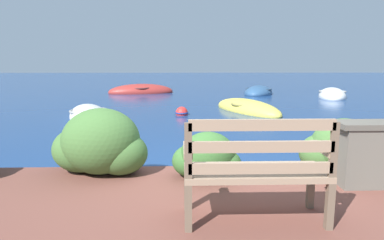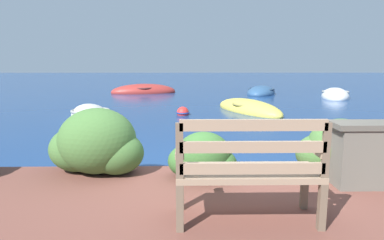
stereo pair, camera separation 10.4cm
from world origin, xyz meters
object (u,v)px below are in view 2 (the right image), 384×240
object	(u,v)px
park_bench	(249,168)
rowboat_nearest	(91,117)
mooring_buoy	(183,113)
rowboat_outer	(261,93)
rowboat_far	(335,96)
rowboat_mid	(248,110)
rowboat_distant	(144,92)

from	to	relation	value
park_bench	rowboat_nearest	distance (m)	7.24
rowboat_nearest	park_bench	bearing A→B (deg)	-175.79
park_bench	mooring_buoy	distance (m)	7.30
rowboat_nearest	rowboat_outer	distance (m)	9.24
park_bench	rowboat_far	distance (m)	13.15
rowboat_nearest	mooring_buoy	size ratio (longest dim) A/B	7.72
rowboat_mid	rowboat_far	distance (m)	5.86
park_bench	rowboat_distant	size ratio (longest dim) A/B	0.37
rowboat_far	rowboat_outer	distance (m)	3.27
rowboat_outer	mooring_buoy	bearing A→B (deg)	173.66
rowboat_outer	rowboat_far	bearing A→B (deg)	-95.34
park_bench	mooring_buoy	size ratio (longest dim) A/B	3.08
park_bench	mooring_buoy	world-z (taller)	park_bench
rowboat_nearest	rowboat_mid	size ratio (longest dim) A/B	0.94
rowboat_mid	rowboat_distant	bearing A→B (deg)	-170.78
rowboat_mid	rowboat_distant	xyz separation A→B (m)	(-4.06, 6.12, 0.01)
rowboat_outer	rowboat_distant	world-z (taller)	rowboat_distant
rowboat_nearest	rowboat_outer	bearing A→B (deg)	-63.42
rowboat_distant	mooring_buoy	xyz separation A→B (m)	(1.99, -6.79, -0.00)
rowboat_mid	rowboat_outer	world-z (taller)	rowboat_outer
rowboat_outer	mooring_buoy	xyz separation A→B (m)	(-3.66, -6.14, -0.00)
rowboat_nearest	rowboat_mid	distance (m)	4.79
rowboat_mid	rowboat_distant	size ratio (longest dim) A/B	0.99
rowboat_far	mooring_buoy	distance (m)	7.91
mooring_buoy	rowboat_distant	bearing A→B (deg)	106.35
rowboat_distant	mooring_buoy	world-z (taller)	rowboat_distant
mooring_buoy	park_bench	bearing A→B (deg)	-85.04
rowboat_nearest	rowboat_mid	bearing A→B (deg)	-94.36
rowboat_nearest	mooring_buoy	distance (m)	2.62
rowboat_mid	rowboat_far	size ratio (longest dim) A/B	1.26
rowboat_mid	rowboat_far	xyz separation A→B (m)	(4.42, 3.84, 0.01)
rowboat_outer	rowboat_mid	bearing A→B (deg)	-171.74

